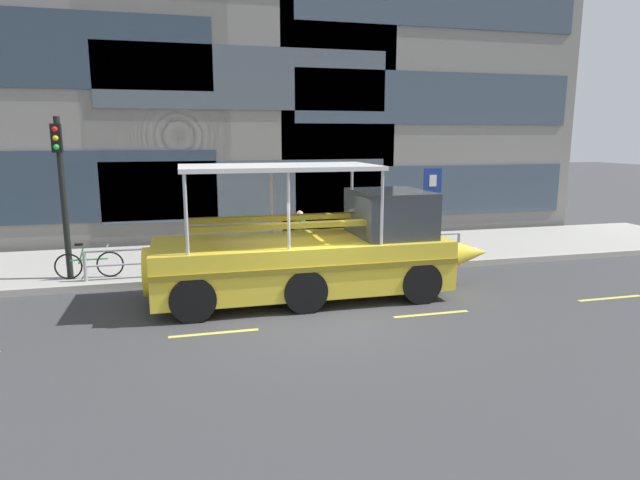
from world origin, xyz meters
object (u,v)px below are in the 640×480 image
object	(u,v)px
leaned_bicycle	(89,264)
pedestrian_near_bow	(397,223)
parking_sign	(432,197)
pedestrian_mid_left	(300,232)
duck_tour_boat	(322,253)
traffic_light_pole	(62,182)

from	to	relation	value
leaned_bicycle	pedestrian_near_bow	bearing A→B (deg)	7.79
parking_sign	pedestrian_mid_left	bearing A→B (deg)	-179.95
parking_sign	duck_tour_boat	distance (m)	5.29
traffic_light_pole	leaned_bicycle	xyz separation A→B (m)	(0.52, -0.11, -2.19)
parking_sign	pedestrian_near_bow	bearing A→B (deg)	127.90
pedestrian_near_bow	traffic_light_pole	bearing A→B (deg)	-173.27
traffic_light_pole	pedestrian_near_bow	distance (m)	10.07
parking_sign	pedestrian_near_bow	size ratio (longest dim) A/B	1.84
leaned_bicycle	pedestrian_mid_left	distance (m)	5.88
pedestrian_near_bow	pedestrian_mid_left	distance (m)	3.64
traffic_light_pole	parking_sign	xyz separation A→B (m)	(10.60, 0.22, -0.69)
duck_tour_boat	pedestrian_near_bow	bearing A→B (deg)	46.83
duck_tour_boat	traffic_light_pole	bearing A→B (deg)	157.02
parking_sign	leaned_bicycle	xyz separation A→B (m)	(-10.08, -0.33, -1.50)
duck_tour_boat	pedestrian_near_bow	distance (m)	5.25
traffic_light_pole	duck_tour_boat	bearing A→B (deg)	-22.98
traffic_light_pole	duck_tour_boat	size ratio (longest dim) A/B	0.48
duck_tour_boat	pedestrian_mid_left	distance (m)	2.88
duck_tour_boat	pedestrian_near_bow	world-z (taller)	duck_tour_boat
leaned_bicycle	duck_tour_boat	size ratio (longest dim) A/B	0.20
parking_sign	pedestrian_mid_left	size ratio (longest dim) A/B	1.75
parking_sign	pedestrian_near_bow	distance (m)	1.54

